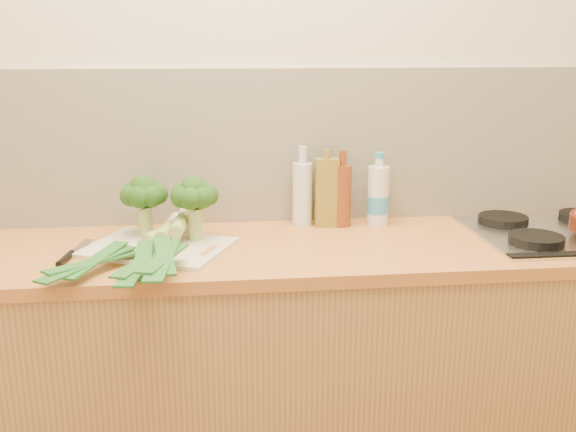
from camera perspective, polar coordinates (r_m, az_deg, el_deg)
room_shell at (r=2.27m, az=-3.28°, el=6.14°), size 3.50×3.50×3.50m
counter at (r=2.22m, az=-2.57°, el=-13.72°), size 3.20×0.62×0.90m
gas_hob at (r=2.33m, az=23.17°, el=-1.24°), size 0.58×0.50×0.04m
chopping_board at (r=2.04m, az=-11.48°, el=-2.77°), size 0.51×0.45×0.01m
broccoli_left at (r=2.12m, az=-12.69°, el=1.87°), size 0.15×0.15×0.20m
broccoli_right at (r=2.05m, az=-8.34°, el=1.74°), size 0.15×0.15×0.21m
leek_front at (r=2.02m, az=-12.46°, el=-2.11°), size 0.42×0.60×0.04m
leek_mid at (r=1.96m, az=-11.34°, el=-2.06°), size 0.15×0.65×0.04m
leek_back at (r=1.96m, az=-9.95°, el=-1.44°), size 0.12×0.70×0.04m
chefs_knife at (r=2.03m, az=-18.85°, el=-3.35°), size 0.06×0.27×0.02m
oil_tin at (r=2.23m, az=3.45°, el=2.14°), size 0.08×0.05×0.27m
glass_bottle at (r=2.25m, az=1.29°, el=2.10°), size 0.07×0.07×0.28m
amber_bottle at (r=2.24m, az=4.82°, el=1.93°), size 0.06×0.06×0.27m
water_bottle at (r=2.28m, az=8.01°, el=1.67°), size 0.08×0.08×0.24m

